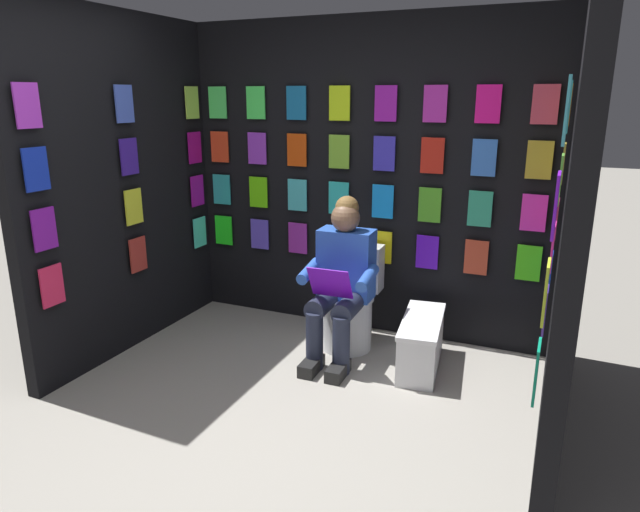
{
  "coord_description": "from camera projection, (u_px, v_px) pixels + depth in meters",
  "views": [
    {
      "loc": [
        -1.47,
        2.23,
        1.88
      ],
      "look_at": [
        -0.02,
        -1.08,
        0.85
      ],
      "focal_mm": 31.6,
      "sensor_mm": 36.0,
      "label": 1
    }
  ],
  "objects": [
    {
      "name": "toilet",
      "position": [
        350.0,
        305.0,
        4.35
      ],
      "size": [
        0.41,
        0.56,
        0.77
      ],
      "rotation": [
        0.0,
        0.0,
        0.03
      ],
      "color": "white",
      "rests_on": "ground"
    },
    {
      "name": "display_wall_right",
      "position": [
        123.0,
        186.0,
        4.16
      ],
      "size": [
        0.14,
        1.96,
        2.47
      ],
      "color": "black",
      "rests_on": "ground"
    },
    {
      "name": "ground_plane",
      "position": [
        237.0,
        456.0,
        3.05
      ],
      "size": [
        30.0,
        30.0,
        0.0
      ],
      "primitive_type": "plane",
      "color": "#9E998E"
    },
    {
      "name": "display_wall_left",
      "position": [
        573.0,
        222.0,
        2.99
      ],
      "size": [
        0.14,
        1.96,
        2.47
      ],
      "color": "black",
      "rests_on": "ground"
    },
    {
      "name": "comic_longbox_near",
      "position": [
        421.0,
        343.0,
        4.01
      ],
      "size": [
        0.36,
        0.76,
        0.37
      ],
      "rotation": [
        0.0,
        0.0,
        0.12
      ],
      "color": "silver",
      "rests_on": "ground"
    },
    {
      "name": "person_reading",
      "position": [
        341.0,
        279.0,
        4.07
      ],
      "size": [
        0.53,
        0.69,
        1.19
      ],
      "rotation": [
        0.0,
        0.0,
        0.03
      ],
      "color": "blue",
      "rests_on": "ground"
    },
    {
      "name": "display_wall_back",
      "position": [
        364.0,
        180.0,
        4.48
      ],
      "size": [
        3.06,
        0.14,
        2.47
      ],
      "color": "black",
      "rests_on": "ground"
    }
  ]
}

